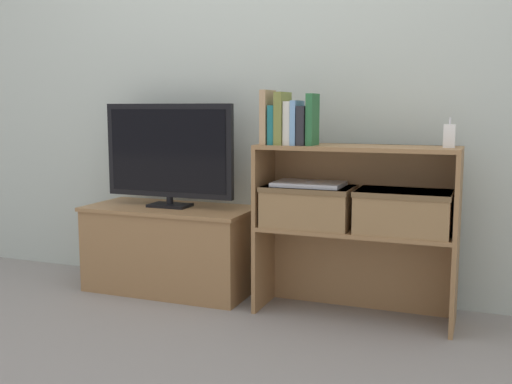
{
  "coord_description": "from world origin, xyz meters",
  "views": [
    {
      "loc": [
        1.07,
        -2.61,
        0.99
      ],
      "look_at": [
        0.0,
        0.15,
        0.58
      ],
      "focal_mm": 42.0,
      "sensor_mm": 36.0,
      "label": 1
    }
  ],
  "objects_px": {
    "book_teal": "(275,125)",
    "book_skyblue": "(297,123)",
    "storage_basket_left": "(309,204)",
    "book_tan": "(268,117)",
    "book_ivory": "(290,123)",
    "book_charcoal": "(304,126)",
    "tv_stand": "(171,248)",
    "baby_monitor": "(449,136)",
    "storage_basket_right": "(403,210)",
    "book_forest": "(312,120)",
    "book_olive": "(283,118)",
    "tv": "(169,153)",
    "laptop": "(309,184)"
  },
  "relations": [
    {
      "from": "book_teal",
      "to": "book_skyblue",
      "type": "height_order",
      "value": "book_skyblue"
    },
    {
      "from": "book_teal",
      "to": "storage_basket_left",
      "type": "relative_size",
      "value": 0.44
    },
    {
      "from": "book_tan",
      "to": "storage_basket_left",
      "type": "height_order",
      "value": "book_tan"
    },
    {
      "from": "book_ivory",
      "to": "book_charcoal",
      "type": "relative_size",
      "value": 1.12
    },
    {
      "from": "tv_stand",
      "to": "book_teal",
      "type": "bearing_deg",
      "value": -9.26
    },
    {
      "from": "book_ivory",
      "to": "storage_basket_left",
      "type": "height_order",
      "value": "book_ivory"
    },
    {
      "from": "baby_monitor",
      "to": "book_ivory",
      "type": "bearing_deg",
      "value": -176.2
    },
    {
      "from": "baby_monitor",
      "to": "storage_basket_left",
      "type": "height_order",
      "value": "baby_monitor"
    },
    {
      "from": "book_tan",
      "to": "storage_basket_right",
      "type": "relative_size",
      "value": 0.61
    },
    {
      "from": "tv_stand",
      "to": "storage_basket_left",
      "type": "distance_m",
      "value": 0.86
    },
    {
      "from": "storage_basket_left",
      "to": "book_tan",
      "type": "bearing_deg",
      "value": -170.69
    },
    {
      "from": "book_tan",
      "to": "book_ivory",
      "type": "relative_size",
      "value": 1.27
    },
    {
      "from": "book_forest",
      "to": "storage_basket_left",
      "type": "height_order",
      "value": "book_forest"
    },
    {
      "from": "book_teal",
      "to": "book_forest",
      "type": "xyz_separation_m",
      "value": [
        0.19,
        0.0,
        0.03
      ]
    },
    {
      "from": "book_forest",
      "to": "storage_basket_right",
      "type": "xyz_separation_m",
      "value": [
        0.43,
        0.03,
        -0.41
      ]
    },
    {
      "from": "book_teal",
      "to": "baby_monitor",
      "type": "relative_size",
      "value": 1.4
    },
    {
      "from": "book_tan",
      "to": "book_ivory",
      "type": "distance_m",
      "value": 0.12
    },
    {
      "from": "book_forest",
      "to": "book_teal",
      "type": "bearing_deg",
      "value": 180.0
    },
    {
      "from": "book_olive",
      "to": "baby_monitor",
      "type": "bearing_deg",
      "value": 3.6
    },
    {
      "from": "book_charcoal",
      "to": "storage_basket_left",
      "type": "xyz_separation_m",
      "value": [
        0.02,
        0.03,
        -0.38
      ]
    },
    {
      "from": "book_forest",
      "to": "tv",
      "type": "bearing_deg",
      "value": 172.92
    },
    {
      "from": "book_tan",
      "to": "book_olive",
      "type": "xyz_separation_m",
      "value": [
        0.08,
        -0.0,
        -0.01
      ]
    },
    {
      "from": "book_tan",
      "to": "book_charcoal",
      "type": "distance_m",
      "value": 0.19
    },
    {
      "from": "book_olive",
      "to": "book_tan",
      "type": "bearing_deg",
      "value": 180.0
    },
    {
      "from": "book_tan",
      "to": "book_forest",
      "type": "relative_size",
      "value": 1.08
    },
    {
      "from": "storage_basket_right",
      "to": "laptop",
      "type": "relative_size",
      "value": 1.29
    },
    {
      "from": "book_forest",
      "to": "storage_basket_left",
      "type": "xyz_separation_m",
      "value": [
        -0.02,
        0.03,
        -0.41
      ]
    },
    {
      "from": "book_skyblue",
      "to": "book_charcoal",
      "type": "height_order",
      "value": "book_skyblue"
    },
    {
      "from": "baby_monitor",
      "to": "storage_basket_right",
      "type": "relative_size",
      "value": 0.31
    },
    {
      "from": "storage_basket_left",
      "to": "book_ivory",
      "type": "bearing_deg",
      "value": -158.83
    },
    {
      "from": "book_skyblue",
      "to": "book_forest",
      "type": "distance_m",
      "value": 0.08
    },
    {
      "from": "book_charcoal",
      "to": "book_tan",
      "type": "bearing_deg",
      "value": 180.0
    },
    {
      "from": "storage_basket_left",
      "to": "laptop",
      "type": "distance_m",
      "value": 0.1
    },
    {
      "from": "tv",
      "to": "book_charcoal",
      "type": "bearing_deg",
      "value": -7.43
    },
    {
      "from": "book_olive",
      "to": "storage_basket_left",
      "type": "distance_m",
      "value": 0.43
    },
    {
      "from": "tv_stand",
      "to": "storage_basket_right",
      "type": "distance_m",
      "value": 1.29
    },
    {
      "from": "tv_stand",
      "to": "book_ivory",
      "type": "height_order",
      "value": "book_ivory"
    },
    {
      "from": "book_tan",
      "to": "book_forest",
      "type": "xyz_separation_m",
      "value": [
        0.22,
        -0.0,
        -0.01
      ]
    },
    {
      "from": "storage_basket_right",
      "to": "tv_stand",
      "type": "bearing_deg",
      "value": 176.73
    },
    {
      "from": "book_charcoal",
      "to": "baby_monitor",
      "type": "xyz_separation_m",
      "value": [
        0.65,
        0.05,
        -0.04
      ]
    },
    {
      "from": "tv_stand",
      "to": "laptop",
      "type": "relative_size",
      "value": 2.77
    },
    {
      "from": "tv_stand",
      "to": "book_olive",
      "type": "distance_m",
      "value": 0.99
    },
    {
      "from": "tv_stand",
      "to": "book_charcoal",
      "type": "xyz_separation_m",
      "value": [
        0.79,
        -0.1,
        0.68
      ]
    },
    {
      "from": "tv",
      "to": "baby_monitor",
      "type": "xyz_separation_m",
      "value": [
        1.43,
        -0.05,
        0.12
      ]
    },
    {
      "from": "tv",
      "to": "book_tan",
      "type": "relative_size",
      "value": 2.88
    },
    {
      "from": "baby_monitor",
      "to": "laptop",
      "type": "xyz_separation_m",
      "value": [
        -0.63,
        -0.02,
        -0.24
      ]
    },
    {
      "from": "tv",
      "to": "laptop",
      "type": "bearing_deg",
      "value": -4.98
    },
    {
      "from": "tv",
      "to": "laptop",
      "type": "distance_m",
      "value": 0.81
    },
    {
      "from": "book_tan",
      "to": "book_teal",
      "type": "xyz_separation_m",
      "value": [
        0.04,
        -0.0,
        -0.04
      ]
    },
    {
      "from": "book_teal",
      "to": "book_skyblue",
      "type": "distance_m",
      "value": 0.11
    }
  ]
}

